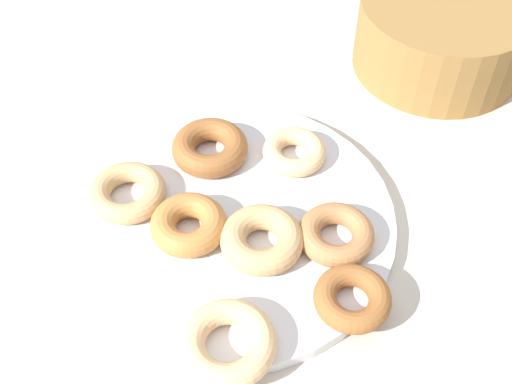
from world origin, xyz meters
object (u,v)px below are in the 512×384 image
object	(u,v)px
donut_1	(207,148)
donut_7	(262,239)
donut_3	(189,225)
donut_5	(128,193)
donut_0	(228,343)
basket	(441,35)
donut_4	(294,152)
donut_plate	(230,220)
donut_2	(336,234)
donut_6	(352,298)

from	to	relation	value
donut_1	donut_7	distance (m)	0.15
donut_3	donut_5	distance (m)	0.09
donut_0	basket	bearing A→B (deg)	132.27
donut_3	basket	size ratio (longest dim) A/B	0.36
donut_4	donut_plate	bearing A→B (deg)	-56.33
donut_3	donut_7	size ratio (longest dim) A/B	0.93
donut_2	donut_5	xyz separation A→B (m)	(-0.12, -0.20, -0.00)
donut_3	donut_5	xyz separation A→B (m)	(-0.06, -0.06, -0.00)
donut_4	donut_3	bearing A→B (deg)	-62.49
donut_0	basket	distance (m)	0.53
donut_5	donut_3	bearing A→B (deg)	41.00
donut_5	donut_2	bearing A→B (deg)	59.81
donut_plate	donut_5	size ratio (longest dim) A/B	4.24
donut_plate	donut_4	world-z (taller)	donut_4
donut_2	donut_7	world-z (taller)	donut_7
donut_6	donut_2	bearing A→B (deg)	171.36
donut_plate	donut_5	distance (m)	0.12
donut_1	donut_3	size ratio (longest dim) A/B	1.10
donut_plate	donut_7	bearing A→B (deg)	22.81
donut_1	basket	xyz separation A→B (m)	(-0.10, 0.35, 0.02)
donut_1	donut_7	bearing A→B (deg)	9.52
donut_3	donut_7	bearing A→B (deg)	60.03
donut_2	donut_4	size ratio (longest dim) A/B	1.09
donut_1	basket	size ratio (longest dim) A/B	0.39
basket	donut_2	bearing A→B (deg)	-43.33
donut_0	donut_4	size ratio (longest dim) A/B	1.23
donut_1	donut_4	world-z (taller)	donut_1
donut_0	donut_1	xyz separation A→B (m)	(-0.25, 0.04, 0.00)
basket	donut_4	bearing A→B (deg)	-62.04
donut_4	donut_5	xyz separation A→B (m)	(0.01, -0.20, 0.00)
donut_7	donut_0	bearing A→B (deg)	-31.18
donut_6	basket	bearing A→B (deg)	142.65
donut_0	donut_5	size ratio (longest dim) A/B	1.07
donut_plate	donut_4	bearing A→B (deg)	123.67
donut_2	basket	xyz separation A→B (m)	(-0.26, 0.25, 0.02)
donut_3	basket	world-z (taller)	basket
donut_4	donut_5	distance (m)	0.20
donut_1	donut_2	size ratio (longest dim) A/B	1.11
donut_5	donut_7	size ratio (longest dim) A/B	0.98
donut_plate	donut_2	bearing A→B (deg)	56.73
donut_4	basket	distance (m)	0.29
donut_1	donut_2	xyz separation A→B (m)	(0.16, 0.10, -0.00)
donut_5	donut_7	distance (m)	0.16
donut_4	donut_5	world-z (taller)	donut_5
donut_0	donut_4	distance (m)	0.26
donut_2	donut_4	world-z (taller)	donut_2
donut_4	donut_7	xyz separation A→B (m)	(0.11, -0.07, 0.00)
donut_3	donut_4	bearing A→B (deg)	117.51
donut_2	donut_5	bearing A→B (deg)	-120.19
donut_0	donut_2	world-z (taller)	donut_0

